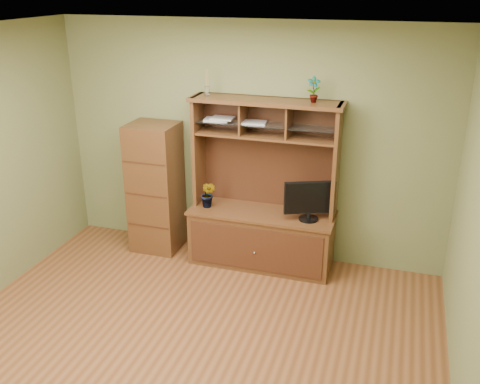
% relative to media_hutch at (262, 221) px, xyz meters
% --- Properties ---
extents(room, '(4.54, 4.04, 2.74)m').
position_rel_media_hutch_xyz_m(room, '(-0.24, -1.73, 0.83)').
color(room, brown).
rests_on(room, ground).
extents(media_hutch, '(1.66, 0.61, 1.90)m').
position_rel_media_hutch_xyz_m(media_hutch, '(0.00, 0.00, 0.00)').
color(media_hutch, '#492A14').
rests_on(media_hutch, room).
extents(monitor, '(0.53, 0.25, 0.44)m').
position_rel_media_hutch_xyz_m(monitor, '(0.54, -0.08, 0.36)').
color(monitor, black).
rests_on(monitor, media_hutch).
extents(orchid_plant, '(0.20, 0.17, 0.31)m').
position_rel_media_hutch_xyz_m(orchid_plant, '(-0.62, -0.08, 0.28)').
color(orchid_plant, '#356020').
rests_on(orchid_plant, media_hutch).
extents(top_plant, '(0.16, 0.12, 0.27)m').
position_rel_media_hutch_xyz_m(top_plant, '(0.50, 0.08, 1.51)').
color(top_plant, '#2B6523').
rests_on(top_plant, media_hutch).
extents(reed_diffuser, '(0.06, 0.06, 0.28)m').
position_rel_media_hutch_xyz_m(reed_diffuser, '(-0.66, 0.08, 1.49)').
color(reed_diffuser, silver).
rests_on(reed_diffuser, media_hutch).
extents(magazines, '(0.72, 0.24, 0.04)m').
position_rel_media_hutch_xyz_m(magazines, '(-0.40, 0.08, 1.13)').
color(magazines, silver).
rests_on(magazines, media_hutch).
extents(side_cabinet, '(0.55, 0.50, 1.55)m').
position_rel_media_hutch_xyz_m(side_cabinet, '(-1.32, 0.00, 0.25)').
color(side_cabinet, '#492A14').
rests_on(side_cabinet, room).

